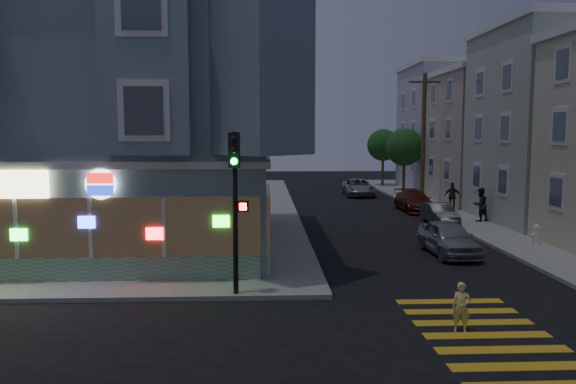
{
  "coord_description": "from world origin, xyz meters",
  "views": [
    {
      "loc": [
        0.91,
        -14.59,
        5.05
      ],
      "look_at": [
        1.77,
        5.04,
        2.99
      ],
      "focal_mm": 35.0,
      "sensor_mm": 36.0,
      "label": 1
    }
  ],
  "objects": [
    {
      "name": "parked_car_a",
      "position": [
        8.6,
        8.12,
        0.7
      ],
      "size": [
        1.8,
        4.19,
        1.41
      ],
      "primitive_type": "imported",
      "rotation": [
        0.0,
        0.0,
        0.03
      ],
      "color": "#98999F",
      "rests_on": "ground"
    },
    {
      "name": "parked_car_c",
      "position": [
        10.7,
        21.14,
        0.66
      ],
      "size": [
        1.94,
        4.58,
        1.32
      ],
      "primitive_type": "imported",
      "rotation": [
        0.0,
        0.0,
        0.02
      ],
      "color": "#5F1F15",
      "rests_on": "ground"
    },
    {
      "name": "running_child",
      "position": [
        5.93,
        -0.9,
        0.64
      ],
      "size": [
        0.55,
        0.46,
        1.28
      ],
      "primitive_type": "imported",
      "rotation": [
        0.0,
        0.0,
        -0.37
      ],
      "color": "#EDD479",
      "rests_on": "ground"
    },
    {
      "name": "ground",
      "position": [
        0.0,
        0.0,
        0.0
      ],
      "size": [
        120.0,
        120.0,
        0.0
      ],
      "primitive_type": "plane",
      "color": "black",
      "rests_on": "ground"
    },
    {
      "name": "pedestrian_a",
      "position": [
        13.0,
        15.95,
        1.09
      ],
      "size": [
        1.11,
        1.0,
        1.88
      ],
      "primitive_type": "imported",
      "rotation": [
        0.0,
        0.0,
        3.51
      ],
      "color": "black",
      "rests_on": "sidewalk_ne"
    },
    {
      "name": "pedestrian_b",
      "position": [
        13.0,
        20.59,
        1.03
      ],
      "size": [
        1.1,
        0.64,
        1.77
      ],
      "primitive_type": "imported",
      "rotation": [
        0.0,
        0.0,
        2.92
      ],
      "color": "#26242C",
      "rests_on": "sidewalk_ne"
    },
    {
      "name": "sidewalk_nw",
      "position": [
        -13.5,
        23.0,
        0.07
      ],
      "size": [
        33.0,
        42.0,
        0.15
      ],
      "primitive_type": "cube",
      "color": "gray",
      "rests_on": "ground"
    },
    {
      "name": "corner_building",
      "position": [
        -6.0,
        10.98,
        5.82
      ],
      "size": [
        14.6,
        14.6,
        11.4
      ],
      "color": "slate",
      "rests_on": "sidewalk_nw"
    },
    {
      "name": "street_tree_near",
      "position": [
        12.2,
        30.0,
        3.94
      ],
      "size": [
        3.0,
        3.0,
        5.3
      ],
      "color": "#4C3826",
      "rests_on": "sidewalk_ne"
    },
    {
      "name": "row_house_c",
      "position": [
        19.5,
        25.0,
        4.65
      ],
      "size": [
        12.0,
        8.6,
        9.0
      ],
      "primitive_type": "cube",
      "color": "tan",
      "rests_on": "sidewalk_ne"
    },
    {
      "name": "utility_pole",
      "position": [
        12.0,
        24.0,
        4.8
      ],
      "size": [
        2.2,
        0.3,
        9.0
      ],
      "color": "#4C3826",
      "rests_on": "sidewalk_ne"
    },
    {
      "name": "traffic_signal",
      "position": [
        0.07,
        2.17,
        3.5
      ],
      "size": [
        0.59,
        0.55,
        4.95
      ],
      "rotation": [
        0.0,
        0.0,
        -0.1
      ],
      "color": "black",
      "rests_on": "sidewalk_nw"
    },
    {
      "name": "fire_hydrant",
      "position": [
        13.0,
        9.45,
        0.62
      ],
      "size": [
        0.51,
        0.3,
        0.89
      ],
      "color": "white",
      "rests_on": "sidewalk_ne"
    },
    {
      "name": "row_house_d",
      "position": [
        19.5,
        34.0,
        5.4
      ],
      "size": [
        12.0,
        8.6,
        10.5
      ],
      "primitive_type": "cube",
      "color": "#A9A1B1",
      "rests_on": "sidewalk_ne"
    },
    {
      "name": "street_tree_far",
      "position": [
        12.2,
        38.0,
        3.94
      ],
      "size": [
        3.0,
        3.0,
        5.3
      ],
      "color": "#4C3826",
      "rests_on": "sidewalk_ne"
    },
    {
      "name": "parked_car_b",
      "position": [
        10.7,
        15.94,
        0.59
      ],
      "size": [
        1.28,
        3.6,
        1.18
      ],
      "primitive_type": "imported",
      "rotation": [
        0.0,
        0.0,
        0.01
      ],
      "color": "#3C3E42",
      "rests_on": "ground"
    },
    {
      "name": "parked_car_d",
      "position": [
        8.6,
        30.41,
        0.69
      ],
      "size": [
        2.44,
        5.02,
        1.37
      ],
      "primitive_type": "imported",
      "rotation": [
        0.0,
        0.0,
        -0.03
      ],
      "color": "#979CA1",
      "rests_on": "ground"
    }
  ]
}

